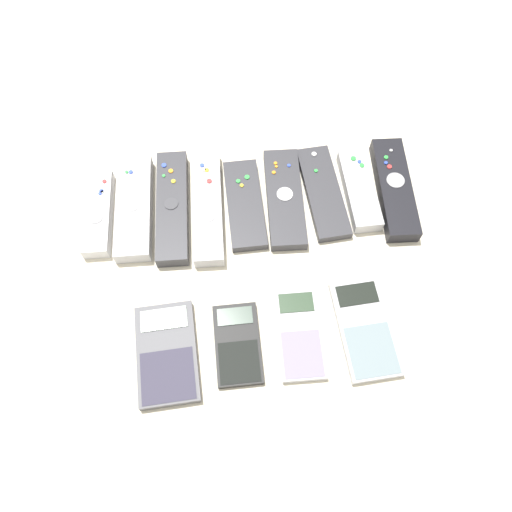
# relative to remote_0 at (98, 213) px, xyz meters

# --- Properties ---
(ground_plane) EXTENTS (3.00, 3.00, 0.00)m
(ground_plane) POSITION_rel_remote_0_xyz_m (0.26, -0.14, -0.01)
(ground_plane) COLOR beige
(remote_0) EXTENTS (0.05, 0.16, 0.03)m
(remote_0) POSITION_rel_remote_0_xyz_m (0.00, 0.00, 0.00)
(remote_0) COLOR silver
(remote_0) RESTS_ON ground_plane
(remote_1) EXTENTS (0.06, 0.20, 0.03)m
(remote_1) POSITION_rel_remote_0_xyz_m (0.06, 0.00, 0.00)
(remote_1) COLOR #B7B7BC
(remote_1) RESTS_ON ground_plane
(remote_2) EXTENTS (0.06, 0.21, 0.03)m
(remote_2) POSITION_rel_remote_0_xyz_m (0.12, -0.00, 0.00)
(remote_2) COLOR #333338
(remote_2) RESTS_ON ground_plane
(remote_3) EXTENTS (0.06, 0.22, 0.03)m
(remote_3) POSITION_rel_remote_0_xyz_m (0.18, -0.01, 0.00)
(remote_3) COLOR #B7B7BC
(remote_3) RESTS_ON ground_plane
(remote_4) EXTENTS (0.06, 0.17, 0.02)m
(remote_4) POSITION_rel_remote_0_xyz_m (0.25, -0.01, -0.00)
(remote_4) COLOR #333338
(remote_4) RESTS_ON ground_plane
(remote_5) EXTENTS (0.07, 0.19, 0.02)m
(remote_5) POSITION_rel_remote_0_xyz_m (0.32, -0.00, -0.00)
(remote_5) COLOR #333338
(remote_5) RESTS_ON ground_plane
(remote_6) EXTENTS (0.07, 0.19, 0.02)m
(remote_6) POSITION_rel_remote_0_xyz_m (0.38, 0.00, -0.00)
(remote_6) COLOR #333338
(remote_6) RESTS_ON ground_plane
(remote_7) EXTENTS (0.05, 0.16, 0.03)m
(remote_7) POSITION_rel_remote_0_xyz_m (0.45, -0.00, -0.00)
(remote_7) COLOR #B7B7BC
(remote_7) RESTS_ON ground_plane
(remote_8) EXTENTS (0.06, 0.20, 0.03)m
(remote_8) POSITION_rel_remote_0_xyz_m (0.51, -0.00, 0.00)
(remote_8) COLOR black
(remote_8) RESTS_ON ground_plane
(calculator_0) EXTENTS (0.09, 0.15, 0.02)m
(calculator_0) POSITION_rel_remote_0_xyz_m (0.11, -0.25, -0.00)
(calculator_0) COLOR #4C4C51
(calculator_0) RESTS_ON ground_plane
(calculator_1) EXTENTS (0.07, 0.12, 0.01)m
(calculator_1) POSITION_rel_remote_0_xyz_m (0.21, -0.25, -0.01)
(calculator_1) COLOR black
(calculator_1) RESTS_ON ground_plane
(calculator_2) EXTENTS (0.07, 0.14, 0.01)m
(calculator_2) POSITION_rel_remote_0_xyz_m (0.31, -0.24, -0.01)
(calculator_2) COLOR #B2B2B7
(calculator_2) RESTS_ON ground_plane
(calculator_3) EXTENTS (0.09, 0.16, 0.01)m
(calculator_3) POSITION_rel_remote_0_xyz_m (0.41, -0.24, -0.01)
(calculator_3) COLOR #B2B2B7
(calculator_3) RESTS_ON ground_plane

